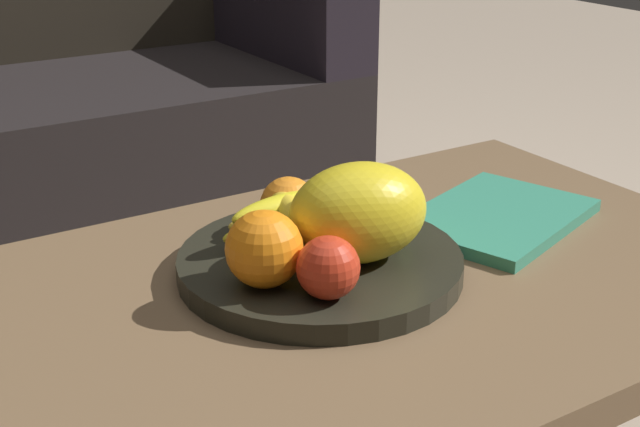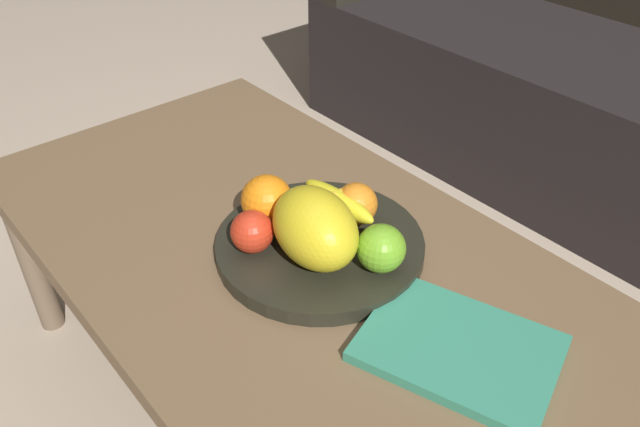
{
  "view_description": "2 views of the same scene",
  "coord_description": "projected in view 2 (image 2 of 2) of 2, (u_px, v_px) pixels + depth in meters",
  "views": [
    {
      "loc": [
        -0.43,
        -0.73,
        0.86
      ],
      "look_at": [
        0.05,
        0.03,
        0.49
      ],
      "focal_mm": 49.02,
      "sensor_mm": 36.0,
      "label": 1
    },
    {
      "loc": [
        0.64,
        -0.47,
        1.06
      ],
      "look_at": [
        0.05,
        0.03,
        0.49
      ],
      "focal_mm": 35.72,
      "sensor_mm": 36.0,
      "label": 2
    }
  ],
  "objects": [
    {
      "name": "ground_plane",
      "position": [
        291.0,
        407.0,
        1.27
      ],
      "size": [
        8.0,
        8.0,
        0.0
      ],
      "primitive_type": "plane",
      "color": "tan"
    },
    {
      "name": "couch",
      "position": [
        605.0,
        74.0,
        1.82
      ],
      "size": [
        1.7,
        0.7,
        0.9
      ],
      "color": "black",
      "rests_on": "ground_plane"
    },
    {
      "name": "coffee_table",
      "position": [
        285.0,
        266.0,
        1.05
      ],
      "size": [
        1.14,
        0.62,
        0.42
      ],
      "color": "brown",
      "rests_on": "ground_plane"
    },
    {
      "name": "banana_bunch",
      "position": [
        334.0,
        210.0,
        1.01
      ],
      "size": [
        0.16,
        0.16,
        0.06
      ],
      "color": "yellow",
      "rests_on": "fruit_bowl"
    },
    {
      "name": "orange_left",
      "position": [
        356.0,
        204.0,
        1.01
      ],
      "size": [
        0.07,
        0.07,
        0.07
      ],
      "primitive_type": "sphere",
      "color": "orange",
      "rests_on": "fruit_bowl"
    },
    {
      "name": "apple_left",
      "position": [
        253.0,
        232.0,
        0.95
      ],
      "size": [
        0.07,
        0.07,
        0.07
      ],
      "primitive_type": "sphere",
      "color": "red",
      "rests_on": "fruit_bowl"
    },
    {
      "name": "melon_large_front",
      "position": [
        317.0,
        227.0,
        0.93
      ],
      "size": [
        0.18,
        0.14,
        0.11
      ],
      "primitive_type": "ellipsoid",
      "rotation": [
        0.0,
        0.0,
        -0.18
      ],
      "color": "yellow",
      "rests_on": "fruit_bowl"
    },
    {
      "name": "apple_front",
      "position": [
        381.0,
        248.0,
        0.92
      ],
      "size": [
        0.07,
        0.07,
        0.07
      ],
      "primitive_type": "sphere",
      "color": "#6EAF26",
      "rests_on": "fruit_bowl"
    },
    {
      "name": "fruit_bowl",
      "position": [
        320.0,
        245.0,
        1.0
      ],
      "size": [
        0.33,
        0.33,
        0.03
      ],
      "primitive_type": "cylinder",
      "color": "black",
      "rests_on": "coffee_table"
    },
    {
      "name": "orange_front",
      "position": [
        266.0,
        201.0,
        1.01
      ],
      "size": [
        0.08,
        0.08,
        0.08
      ],
      "primitive_type": "sphere",
      "color": "orange",
      "rests_on": "fruit_bowl"
    },
    {
      "name": "magazine",
      "position": [
        459.0,
        348.0,
        0.84
      ],
      "size": [
        0.3,
        0.25,
        0.02
      ],
      "primitive_type": "cube",
      "rotation": [
        0.0,
        0.0,
        0.34
      ],
      "color": "#358B6D",
      "rests_on": "coffee_table"
    }
  ]
}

